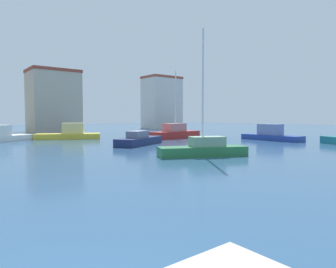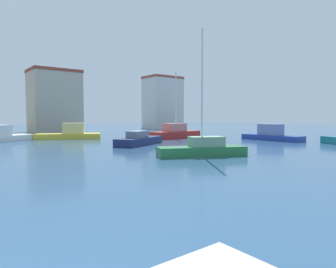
{
  "view_description": "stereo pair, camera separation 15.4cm",
  "coord_description": "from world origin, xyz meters",
  "px_view_note": "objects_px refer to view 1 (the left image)",
  "views": [
    {
      "loc": [
        -0.03,
        -3.04,
        2.45
      ],
      "look_at": [
        17.25,
        19.07,
        0.84
      ],
      "focal_mm": 31.78,
      "sensor_mm": 36.0,
      "label": 1
    },
    {
      "loc": [
        0.09,
        -3.13,
        2.45
      ],
      "look_at": [
        17.25,
        19.07,
        0.84
      ],
      "focal_mm": 31.78,
      "sensor_mm": 36.0,
      "label": 2
    }
  ],
  "objects_px": {
    "sailboat_red_behind_lamppost": "(175,133)",
    "sailboat_green_far_left": "(204,148)",
    "motorboat_blue_distant_north": "(271,135)",
    "motorboat_navy_outer_mooring": "(139,140)",
    "motorboat_yellow_near_pier": "(70,134)"
  },
  "relations": [
    {
      "from": "sailboat_red_behind_lamppost",
      "to": "motorboat_navy_outer_mooring",
      "type": "distance_m",
      "value": 8.85
    },
    {
      "from": "sailboat_green_far_left",
      "to": "motorboat_navy_outer_mooring",
      "type": "xyz_separation_m",
      "value": [
        0.84,
        8.8,
        -0.07
      ]
    },
    {
      "from": "sailboat_green_far_left",
      "to": "motorboat_blue_distant_north",
      "type": "bearing_deg",
      "value": 17.81
    },
    {
      "from": "motorboat_navy_outer_mooring",
      "to": "motorboat_yellow_near_pier",
      "type": "distance_m",
      "value": 11.19
    },
    {
      "from": "motorboat_blue_distant_north",
      "to": "motorboat_navy_outer_mooring",
      "type": "bearing_deg",
      "value": 163.44
    },
    {
      "from": "motorboat_yellow_near_pier",
      "to": "motorboat_blue_distant_north",
      "type": "height_order",
      "value": "motorboat_yellow_near_pier"
    },
    {
      "from": "sailboat_red_behind_lamppost",
      "to": "sailboat_green_far_left",
      "type": "height_order",
      "value": "sailboat_green_far_left"
    },
    {
      "from": "sailboat_green_far_left",
      "to": "motorboat_yellow_near_pier",
      "type": "xyz_separation_m",
      "value": [
        -1.39,
        19.77,
        0.04
      ]
    },
    {
      "from": "motorboat_navy_outer_mooring",
      "to": "sailboat_green_far_left",
      "type": "bearing_deg",
      "value": -95.44
    },
    {
      "from": "motorboat_blue_distant_north",
      "to": "sailboat_green_far_left",
      "type": "bearing_deg",
      "value": -162.19
    },
    {
      "from": "sailboat_green_far_left",
      "to": "motorboat_navy_outer_mooring",
      "type": "relative_size",
      "value": 1.35
    },
    {
      "from": "motorboat_yellow_near_pier",
      "to": "sailboat_red_behind_lamppost",
      "type": "bearing_deg",
      "value": -33.59
    },
    {
      "from": "motorboat_navy_outer_mooring",
      "to": "motorboat_yellow_near_pier",
      "type": "bearing_deg",
      "value": 101.47
    },
    {
      "from": "sailboat_green_far_left",
      "to": "motorboat_blue_distant_north",
      "type": "xyz_separation_m",
      "value": [
        14.63,
        4.7,
        0.07
      ]
    },
    {
      "from": "sailboat_green_far_left",
      "to": "motorboat_blue_distant_north",
      "type": "height_order",
      "value": "sailboat_green_far_left"
    }
  ]
}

